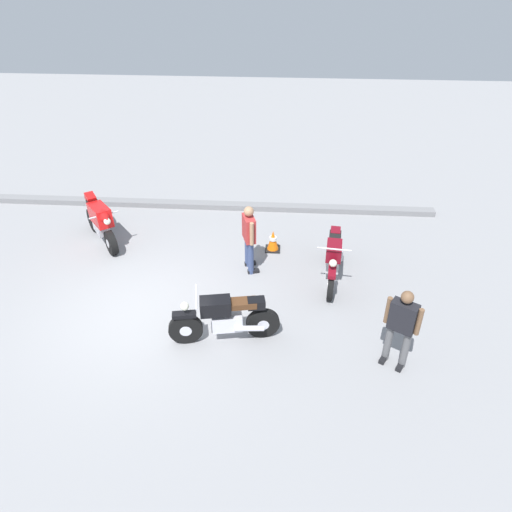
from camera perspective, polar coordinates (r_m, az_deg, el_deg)
name	(u,v)px	position (r m, az deg, el deg)	size (l,w,h in m)	color
ground_plane	(142,312)	(10.07, -13.61, -6.52)	(40.00, 40.00, 0.00)	gray
curb_edge	(184,204)	(13.73, -8.62, 6.16)	(14.00, 0.30, 0.15)	gray
motorcycle_maroon_cruiser	(333,258)	(10.57, 9.27, -0.25)	(0.71, 2.09, 1.09)	black
motorcycle_black_cruiser	(225,318)	(8.87, -3.77, -7.46)	(2.08, 0.70, 1.09)	black
motorcycle_red_sportbike	(101,221)	(12.32, -18.20, 4.08)	(1.31, 1.69, 1.14)	black
person_in_black_shirt	(401,324)	(8.52, 17.08, -7.88)	(0.59, 0.48, 1.60)	#59595B
person_in_red_shirt	(249,235)	(10.48, -0.83, 2.53)	(0.42, 0.63, 1.63)	#384772
traffic_cone	(273,241)	(11.54, 2.05, 1.87)	(0.36, 0.36, 0.53)	black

